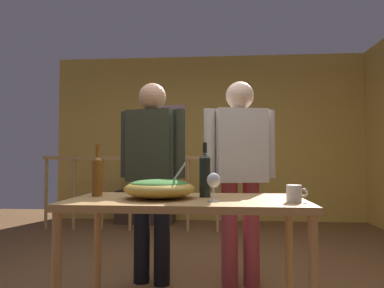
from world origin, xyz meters
TOP-DOWN VIEW (x-y plane):
  - back_wall at (0.00, 3.24)m, footprint 5.13×0.10m
  - framed_picture at (-0.73, 3.18)m, footprint 0.68×0.03m
  - stair_railing at (-0.44, 2.30)m, footprint 2.98×0.10m
  - tv_console at (-0.98, 2.89)m, footprint 0.90×0.40m
  - flat_screen_tv at (-0.98, 2.86)m, footprint 0.51×0.12m
  - serving_table at (0.00, -0.53)m, footprint 1.39×0.71m
  - salad_bowl at (-0.17, -0.54)m, footprint 0.43×0.43m
  - wine_glass at (0.16, -0.69)m, footprint 0.07×0.07m
  - wine_bottle_amber at (-0.58, -0.45)m, footprint 0.07×0.07m
  - wine_bottle_dark at (0.10, -0.46)m, footprint 0.07×0.07m
  - mug_white at (0.61, -0.67)m, footprint 0.12×0.08m
  - person_standing_left at (-0.36, 0.21)m, footprint 0.56×0.31m
  - person_standing_right at (0.36, 0.21)m, footprint 0.58×0.31m

SIDE VIEW (x-z plane):
  - tv_console at x=-0.98m, z-range 0.00..0.51m
  - stair_railing at x=-0.44m, z-range 0.11..1.21m
  - serving_table at x=0.00m, z-range 0.30..1.08m
  - flat_screen_tv at x=-0.98m, z-range 0.55..0.93m
  - mug_white at x=0.61m, z-range 0.77..0.86m
  - salad_bowl at x=-0.17m, z-range 0.73..0.94m
  - wine_glass at x=0.16m, z-range 0.80..0.96m
  - wine_bottle_amber at x=-0.58m, z-range 0.74..1.07m
  - wine_bottle_dark at x=0.10m, z-range 0.74..1.08m
  - person_standing_left at x=-0.36m, z-range 0.15..1.78m
  - person_standing_right at x=0.36m, z-range 0.15..1.78m
  - back_wall at x=0.00m, z-range 0.00..2.72m
  - framed_picture at x=-0.73m, z-range 1.37..1.91m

